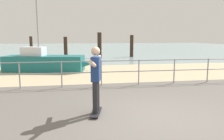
% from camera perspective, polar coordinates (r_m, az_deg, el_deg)
% --- Properties ---
extents(ground_plane, '(24.00, 10.00, 0.04)m').
position_cam_1_polar(ground_plane, '(4.83, 14.55, -15.83)').
color(ground_plane, '#605B56').
rests_on(ground_plane, ground).
extents(beach_strip, '(24.00, 6.00, 0.04)m').
position_cam_1_polar(beach_strip, '(12.30, -0.75, -0.61)').
color(beach_strip, tan).
rests_on(beach_strip, ground).
extents(sea_surface, '(72.00, 50.00, 0.04)m').
position_cam_1_polar(sea_surface, '(40.09, -6.92, 5.75)').
color(sea_surface, '#849EA3').
rests_on(sea_surface, ground).
extents(railing_fence, '(13.95, 0.05, 1.05)m').
position_cam_1_polar(railing_fence, '(8.69, -7.85, 0.09)').
color(railing_fence, gray).
rests_on(railing_fence, ground).
extents(sailboat, '(5.07, 2.29, 5.26)m').
position_cam_1_polar(sailboat, '(13.11, -16.39, 1.92)').
color(sailboat, '#19666B').
rests_on(sailboat, ground).
extents(skateboard, '(0.39, 0.82, 0.08)m').
position_cam_1_polar(skateboard, '(5.74, -4.09, -10.84)').
color(skateboard, black).
rests_on(skateboard, ground).
extents(skateboarder, '(0.44, 1.42, 1.65)m').
position_cam_1_polar(skateboarder, '(5.49, -4.20, -1.45)').
color(skateboarder, '#26262B').
rests_on(skateboarder, skateboard).
extents(groyne_post_0, '(0.27, 0.27, 2.00)m').
position_cam_1_polar(groyne_post_0, '(22.30, -20.15, 5.61)').
color(groyne_post_0, '#332319').
rests_on(groyne_post_0, ground).
extents(groyne_post_1, '(0.36, 0.36, 1.96)m').
position_cam_1_polar(groyne_post_1, '(22.29, -11.91, 5.89)').
color(groyne_post_1, '#332319').
rests_on(groyne_post_1, ground).
extents(groyne_post_2, '(0.38, 0.38, 2.36)m').
position_cam_1_polar(groyne_post_2, '(20.66, -3.25, 6.42)').
color(groyne_post_2, '#332319').
rests_on(groyne_post_2, ground).
extents(groyne_post_3, '(0.34, 0.34, 2.13)m').
position_cam_1_polar(groyne_post_3, '(21.57, 5.11, 6.18)').
color(groyne_post_3, '#332319').
rests_on(groyne_post_3, ground).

